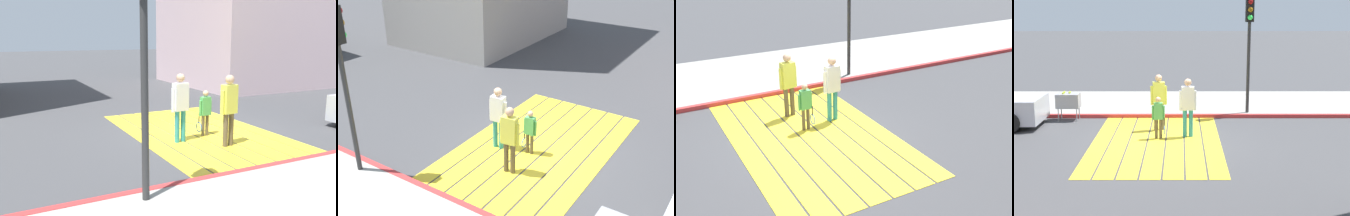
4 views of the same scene
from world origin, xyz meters
The scene contains 7 objects.
ground_plane centered at (0.00, 0.00, 0.00)m, with size 120.00×120.00×0.00m, color #424244.
crosswalk_stripes centered at (0.00, 0.00, 0.01)m, with size 6.40×3.80×0.01m.
curb_painted centered at (-3.25, 0.00, 0.07)m, with size 0.16×40.00×0.13m, color #BC3333.
traffic_light_corner centered at (-3.58, 3.16, 3.04)m, with size 0.39×0.28×4.24m.
pedestrian_adult_lead centered at (-0.62, 0.94, 1.06)m, with size 0.26×0.53×1.82m.
pedestrian_adult_trailing centered at (-1.48, 0.02, 1.06)m, with size 0.28×0.53×1.82m.
pedestrian_child_with_racket centered at (-0.42, 0.05, 0.73)m, with size 0.28×0.40×1.30m.
Camera 2 is at (-8.89, -4.78, 6.03)m, focal length 44.09 mm.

